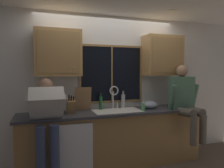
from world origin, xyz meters
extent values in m
cube|color=silver|center=(0.00, 0.06, 1.27)|extent=(5.40, 0.12, 2.55)
cylinder|color=#FFEAB2|center=(0.90, -0.60, 2.54)|extent=(0.14, 0.14, 0.01)
cube|color=black|center=(0.06, -0.01, 1.52)|extent=(1.10, 0.02, 0.95)
cube|color=olive|center=(0.06, -0.02, 2.02)|extent=(1.17, 0.02, 0.04)
cube|color=olive|center=(0.06, -0.02, 1.03)|extent=(1.17, 0.02, 0.04)
cube|color=olive|center=(-0.51, -0.02, 1.52)|extent=(0.03, 0.02, 0.95)
cube|color=olive|center=(0.62, -0.02, 1.52)|extent=(0.03, 0.02, 0.95)
cube|color=olive|center=(0.06, -0.02, 1.52)|extent=(0.02, 0.02, 0.95)
cube|color=#A07744|center=(0.00, -0.29, 0.44)|extent=(3.00, 0.58, 0.88)
cube|color=#38383D|center=(0.00, -0.31, 0.90)|extent=(3.06, 0.62, 0.04)
cube|color=white|center=(-0.74, -0.61, 0.46)|extent=(0.60, 0.02, 0.74)
cube|color=#B2844C|center=(-0.88, -0.17, 1.86)|extent=(0.71, 0.33, 0.72)
cube|color=#9D7443|center=(-0.88, -0.34, 1.86)|extent=(0.63, 0.01, 0.62)
sphere|color=#B2B2B7|center=(-0.67, -0.34, 1.63)|extent=(0.02, 0.02, 0.02)
cube|color=#B2844C|center=(0.99, -0.17, 1.86)|extent=(0.71, 0.33, 0.72)
cube|color=#9D7443|center=(0.99, -0.34, 1.86)|extent=(0.63, 0.01, 0.62)
sphere|color=#B2B2B7|center=(1.20, -0.34, 1.63)|extent=(0.02, 0.02, 0.02)
cube|color=white|center=(0.06, -0.30, 0.91)|extent=(0.80, 0.46, 0.02)
cube|color=beige|center=(-0.14, -0.30, 0.81)|extent=(0.36, 0.42, 0.20)
cube|color=beige|center=(0.26, -0.30, 0.81)|extent=(0.36, 0.42, 0.20)
cube|color=white|center=(0.06, -0.30, 0.81)|extent=(0.04, 0.42, 0.20)
cylinder|color=silver|center=(0.06, -0.08, 1.07)|extent=(0.03, 0.03, 0.30)
torus|color=silver|center=(0.06, -0.14, 1.24)|extent=(0.16, 0.02, 0.16)
cylinder|color=silver|center=(0.14, -0.08, 0.97)|extent=(0.03, 0.03, 0.09)
cylinder|color=#384260|center=(-1.16, -0.76, 0.44)|extent=(0.13, 0.13, 0.88)
cylinder|color=#384260|center=(-0.99, -0.76, 0.44)|extent=(0.13, 0.13, 0.88)
cube|color=beige|center=(-1.07, -0.56, 1.09)|extent=(0.44, 0.56, 0.57)
sphere|color=#A57A5B|center=(-1.07, -0.29, 1.38)|extent=(0.21, 0.21, 0.21)
cylinder|color=beige|center=(-1.29, -0.38, 1.14)|extent=(0.09, 0.52, 0.26)
cylinder|color=beige|center=(-0.85, -0.38, 1.14)|extent=(0.09, 0.52, 0.26)
cylinder|color=#595147|center=(1.10, -0.69, 0.90)|extent=(0.14, 0.43, 0.16)
cylinder|color=#595147|center=(1.28, -0.69, 0.90)|extent=(0.14, 0.43, 0.16)
cylinder|color=#595147|center=(1.10, -0.91, 0.65)|extent=(0.11, 0.11, 0.46)
cylinder|color=#595147|center=(1.28, -0.91, 0.65)|extent=(0.11, 0.11, 0.46)
cube|color=#4C7259|center=(1.19, -0.47, 1.20)|extent=(0.42, 0.23, 0.56)
sphere|color=#A57A5B|center=(1.19, -0.47, 1.58)|extent=(0.20, 0.20, 0.20)
cylinder|color=#4C7259|center=(0.96, -0.52, 1.12)|extent=(0.08, 0.20, 0.47)
cylinder|color=#4C7259|center=(1.42, -0.52, 1.12)|extent=(0.08, 0.20, 0.47)
cube|color=olive|center=(-0.71, -0.28, 1.02)|extent=(0.12, 0.18, 0.25)
cylinder|color=black|center=(-0.74, -0.34, 1.18)|extent=(0.02, 0.05, 0.09)
cylinder|color=black|center=(-0.71, -0.34, 1.17)|extent=(0.02, 0.04, 0.08)
cylinder|color=black|center=(-0.67, -0.34, 1.16)|extent=(0.02, 0.04, 0.06)
cube|color=#997047|center=(-0.48, -0.09, 1.11)|extent=(0.27, 0.10, 0.39)
ellipsoid|color=#8C99A8|center=(0.68, -0.27, 0.98)|extent=(0.27, 0.27, 0.14)
cylinder|color=#59A566|center=(0.47, -0.44, 0.98)|extent=(0.06, 0.06, 0.13)
cylinder|color=silver|center=(0.47, -0.44, 1.07)|extent=(0.02, 0.02, 0.04)
cylinder|color=silver|center=(0.47, -0.46, 1.10)|extent=(0.01, 0.04, 0.01)
cylinder|color=#1E592D|center=(-0.18, -0.12, 1.03)|extent=(0.06, 0.06, 0.22)
cylinder|color=#184724|center=(-0.18, -0.12, 1.17)|extent=(0.03, 0.03, 0.06)
cylinder|color=black|center=(-0.18, -0.12, 1.20)|extent=(0.03, 0.03, 0.01)
cylinder|color=#B7B7BC|center=(0.25, -0.07, 1.04)|extent=(0.07, 0.07, 0.24)
cylinder|color=#929296|center=(0.25, -0.07, 1.19)|extent=(0.03, 0.03, 0.06)
cylinder|color=black|center=(0.25, -0.07, 1.22)|extent=(0.04, 0.04, 0.01)
camera|label=1|loc=(-1.13, -3.55, 1.59)|focal=33.65mm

